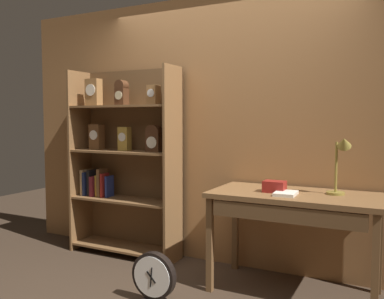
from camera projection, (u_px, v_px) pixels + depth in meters
name	position (u px, v px, depth m)	size (l,w,h in m)	color
back_wood_panel	(227.00, 131.00, 3.93)	(4.80, 0.05, 2.60)	#9E6B3D
bookshelf	(123.00, 161.00, 4.24)	(1.19, 0.36, 1.92)	brown
workbench	(294.00, 205.00, 3.25)	(1.33, 0.68, 0.82)	brown
desk_lamp	(341.00, 159.00, 3.14)	(0.19, 0.19, 0.48)	olive
toolbox_small	(274.00, 187.00, 3.30)	(0.17, 0.13, 0.09)	maroon
open_repair_manual	(286.00, 193.00, 3.18)	(0.16, 0.22, 0.03)	silver
round_clock_large	(154.00, 278.00, 3.10)	(0.36, 0.11, 0.40)	black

